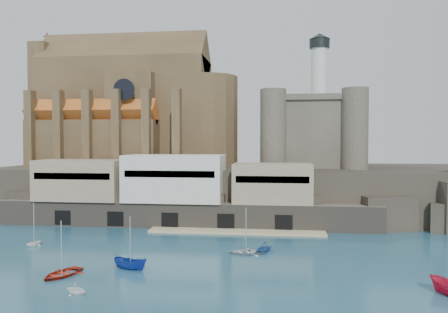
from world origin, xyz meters
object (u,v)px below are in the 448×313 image
church (133,113)px  boat_0 (62,276)px  boat_2 (130,269)px  castle_keep (311,128)px  boat_1 (76,293)px

church → boat_0: 55.43m
boat_0 → boat_2: bearing=46.0°
church → castle_keep: bearing=-1.1°
church → castle_keep: (40.21, -0.78, -3.81)m
church → castle_keep: size_ratio=1.60×
boat_0 → boat_2: boat_0 is taller
castle_keep → boat_2: castle_keep is taller
castle_keep → boat_0: castle_keep is taller
boat_1 → castle_keep: bearing=-4.3°
boat_1 → boat_2: (2.70, 8.89, 0.00)m
church → boat_2: church is taller
castle_keep → boat_1: bearing=-116.8°
castle_keep → boat_0: bearing=-122.9°
castle_keep → boat_2: size_ratio=6.36×
boat_0 → boat_2: 7.84m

